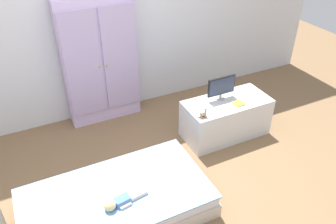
% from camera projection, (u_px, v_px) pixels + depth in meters
% --- Properties ---
extents(ground_plane, '(10.00, 10.00, 0.02)m').
position_uv_depth(ground_plane, '(153.00, 189.00, 3.28)').
color(ground_plane, brown).
extents(back_wall, '(6.40, 0.05, 2.70)m').
position_uv_depth(back_wall, '(92.00, 7.00, 3.70)').
color(back_wall, silver).
rests_on(back_wall, ground_plane).
extents(bed, '(1.63, 0.89, 0.26)m').
position_uv_depth(bed, '(117.00, 203.00, 2.95)').
color(bed, beige).
rests_on(bed, ground_plane).
extents(pillow, '(0.32, 0.63, 0.06)m').
position_uv_depth(pillow, '(41.00, 216.00, 2.64)').
color(pillow, white).
rests_on(pillow, bed).
extents(doll, '(0.39, 0.15, 0.10)m').
position_uv_depth(doll, '(118.00, 202.00, 2.75)').
color(doll, '#4C84C6').
rests_on(doll, bed).
extents(wardrobe, '(0.86, 0.26, 1.53)m').
position_uv_depth(wardrobe, '(100.00, 62.00, 3.89)').
color(wardrobe, silver).
rests_on(wardrobe, ground_plane).
extents(tv_stand, '(0.99, 0.47, 0.46)m').
position_uv_depth(tv_stand, '(226.00, 118.00, 3.87)').
color(tv_stand, silver).
rests_on(tv_stand, ground_plane).
extents(tv_monitor, '(0.34, 0.10, 0.27)m').
position_uv_depth(tv_monitor, '(221.00, 87.00, 3.70)').
color(tv_monitor, '#99999E').
rests_on(tv_monitor, tv_stand).
extents(rocking_horse_toy, '(0.09, 0.04, 0.11)m').
position_uv_depth(rocking_horse_toy, '(204.00, 113.00, 3.45)').
color(rocking_horse_toy, '#8E6642').
rests_on(rocking_horse_toy, tv_stand).
extents(book_yellow, '(0.12, 0.10, 0.01)m').
position_uv_depth(book_yellow, '(239.00, 104.00, 3.69)').
color(book_yellow, gold).
rests_on(book_yellow, tv_stand).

